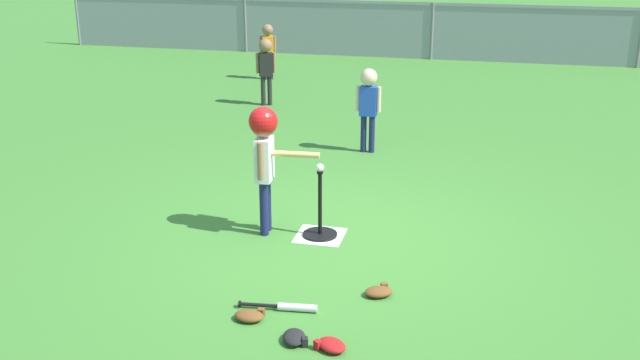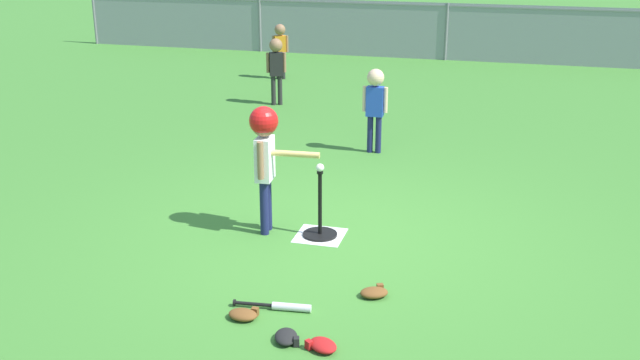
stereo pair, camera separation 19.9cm
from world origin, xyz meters
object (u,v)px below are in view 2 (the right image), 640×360
at_px(fielder_deep_right, 276,63).
at_px(glove_near_bats, 287,337).
at_px(spare_bat_silver, 283,306).
at_px(fielder_deep_center, 280,44).
at_px(baseball_on_tee, 320,168).
at_px(glove_by_plate, 243,314).
at_px(glove_outfield_drop, 322,345).
at_px(batter_child, 265,144).
at_px(batting_tee, 320,226).
at_px(glove_tossed_aside, 374,292).
at_px(fielder_deep_left, 375,99).

relative_size(fielder_deep_right, glove_near_bats, 4.01).
bearing_deg(spare_bat_silver, glove_near_bats, -69.52).
distance_m(fielder_deep_center, fielder_deep_right, 1.96).
xyz_separation_m(baseball_on_tee, glove_by_plate, (-0.15, -1.61, -0.63)).
distance_m(baseball_on_tee, glove_outfield_drop, 2.04).
xyz_separation_m(batter_child, fielder_deep_right, (-1.46, 4.79, -0.19)).
xyz_separation_m(batter_child, spare_bat_silver, (0.60, -1.38, -0.83)).
bearing_deg(batting_tee, fielder_deep_right, 112.49).
height_order(batter_child, fielder_deep_center, batter_child).
height_order(fielder_deep_right, glove_tossed_aside, fielder_deep_right).
distance_m(fielder_deep_center, glove_by_plate, 8.60).
bearing_deg(glove_tossed_aside, batting_tee, 124.79).
distance_m(fielder_deep_left, spare_bat_silver, 4.15).
xyz_separation_m(batting_tee, glove_by_plate, (-0.15, -1.61, -0.06)).
distance_m(glove_by_plate, glove_near_bats, 0.45).
height_order(fielder_deep_center, glove_near_bats, fielder_deep_center).
height_order(fielder_deep_left, glove_outfield_drop, fielder_deep_left).
xyz_separation_m(batting_tee, fielder_deep_right, (-1.97, 4.75, 0.57)).
bearing_deg(glove_tossed_aside, glove_near_bats, -120.26).
bearing_deg(fielder_deep_left, batter_child, -100.24).
relative_size(fielder_deep_left, spare_bat_silver, 1.75).
distance_m(fielder_deep_right, glove_near_bats, 6.98).
distance_m(baseball_on_tee, glove_by_plate, 1.74).
relative_size(batter_child, spare_bat_silver, 2.00).
distance_m(spare_bat_silver, glove_by_plate, 0.32).
bearing_deg(glove_near_bats, fielder_deep_left, 93.31).
relative_size(batter_child, glove_outfield_drop, 4.44).
bearing_deg(spare_bat_silver, glove_outfield_drop, -46.82).
bearing_deg(baseball_on_tee, batter_child, -176.33).
distance_m(batting_tee, fielder_deep_center, 7.11).
relative_size(glove_tossed_aside, glove_outfield_drop, 0.98).
bearing_deg(baseball_on_tee, fielder_deep_right, 112.49).
relative_size(baseball_on_tee, fielder_deep_center, 0.07).
height_order(batting_tee, fielder_deep_right, fielder_deep_right).
bearing_deg(batter_child, glove_tossed_aside, -39.20).
bearing_deg(fielder_deep_left, glove_tossed_aside, -78.88).
bearing_deg(glove_near_bats, batting_tee, 97.65).
height_order(batting_tee, spare_bat_silver, batting_tee).
bearing_deg(glove_by_plate, batter_child, 102.53).
height_order(batter_child, glove_tossed_aside, batter_child).
bearing_deg(glove_by_plate, baseball_on_tee, 84.53).
bearing_deg(batter_child, fielder_deep_left, 79.76).
xyz_separation_m(batter_child, fielder_deep_left, (0.49, 2.72, -0.18)).
height_order(batting_tee, glove_by_plate, batting_tee).
height_order(fielder_deep_right, spare_bat_silver, fielder_deep_right).
xyz_separation_m(spare_bat_silver, glove_by_plate, (-0.25, -0.20, 0.01)).
relative_size(fielder_deep_left, glove_outfield_drop, 3.89).
height_order(glove_near_bats, glove_tossed_aside, same).
relative_size(batter_child, fielder_deep_left, 1.14).
bearing_deg(spare_bat_silver, batting_tee, 93.68).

